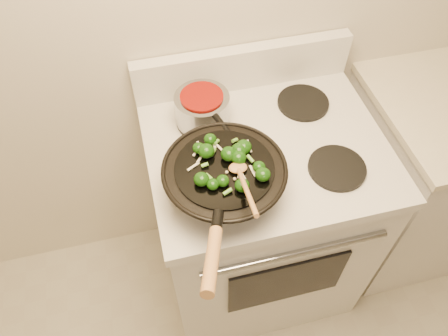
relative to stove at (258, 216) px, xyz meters
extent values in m
cube|color=silver|center=(0.00, 0.00, -0.03)|extent=(0.76, 0.64, 0.88)
cube|color=silver|center=(0.00, 0.00, 0.43)|extent=(0.78, 0.66, 0.04)
cube|color=silver|center=(0.00, 0.30, 0.53)|extent=(0.78, 0.05, 0.16)
cylinder|color=gray|center=(0.00, -0.33, 0.31)|extent=(0.60, 0.02, 0.02)
cube|color=black|center=(0.00, -0.33, 0.08)|extent=(0.42, 0.01, 0.28)
cylinder|color=black|center=(-0.18, -0.15, 0.46)|extent=(0.18, 0.18, 0.01)
cylinder|color=black|center=(0.18, -0.15, 0.46)|extent=(0.18, 0.18, 0.01)
cylinder|color=black|center=(-0.18, 0.15, 0.46)|extent=(0.18, 0.18, 0.01)
cylinder|color=black|center=(0.18, 0.15, 0.46)|extent=(0.18, 0.18, 0.01)
cube|color=silver|center=(0.89, 0.03, -0.03)|extent=(0.86, 0.60, 0.88)
torus|color=black|center=(-0.18, -0.15, 0.56)|extent=(0.35, 0.35, 0.01)
cylinder|color=black|center=(-0.18, -0.15, 0.57)|extent=(0.28, 0.28, 0.01)
cylinder|color=black|center=(-0.24, -0.34, 0.62)|extent=(0.05, 0.07, 0.04)
cylinder|color=#B17C45|center=(-0.28, -0.45, 0.65)|extent=(0.09, 0.19, 0.08)
ellipsoid|color=#113908|center=(-0.14, -0.14, 0.59)|extent=(0.04, 0.04, 0.04)
cylinder|color=#4E7429|center=(-0.12, -0.14, 0.58)|extent=(0.02, 0.02, 0.01)
ellipsoid|color=#113908|center=(-0.23, -0.21, 0.58)|extent=(0.03, 0.03, 0.03)
ellipsoid|color=#113908|center=(-0.22, -0.10, 0.59)|extent=(0.05, 0.05, 0.04)
ellipsoid|color=#113908|center=(-0.15, -0.23, 0.59)|extent=(0.04, 0.04, 0.03)
cylinder|color=#4E7429|center=(-0.14, -0.23, 0.58)|extent=(0.02, 0.02, 0.01)
ellipsoid|color=#113908|center=(-0.20, -0.05, 0.59)|extent=(0.04, 0.04, 0.03)
ellipsoid|color=#113908|center=(-0.14, -0.15, 0.58)|extent=(0.03, 0.03, 0.03)
ellipsoid|color=#113908|center=(-0.13, -0.12, 0.59)|extent=(0.05, 0.05, 0.04)
cylinder|color=#4E7429|center=(-0.12, -0.12, 0.58)|extent=(0.02, 0.02, 0.01)
ellipsoid|color=#113908|center=(-0.24, -0.08, 0.58)|extent=(0.04, 0.04, 0.03)
ellipsoid|color=#113908|center=(-0.09, -0.21, 0.59)|extent=(0.04, 0.04, 0.04)
ellipsoid|color=#113908|center=(-0.16, -0.12, 0.59)|extent=(0.05, 0.05, 0.04)
cylinder|color=#4E7429|center=(-0.15, -0.12, 0.58)|extent=(0.02, 0.01, 0.01)
ellipsoid|color=#113908|center=(-0.25, -0.19, 0.59)|extent=(0.04, 0.04, 0.04)
ellipsoid|color=#113908|center=(-0.11, -0.11, 0.59)|extent=(0.05, 0.05, 0.04)
ellipsoid|color=#113908|center=(-0.20, -0.21, 0.58)|extent=(0.04, 0.04, 0.03)
cylinder|color=#4E7429|center=(-0.19, -0.21, 0.58)|extent=(0.02, 0.02, 0.01)
ellipsoid|color=#113908|center=(-0.09, -0.18, 0.58)|extent=(0.04, 0.04, 0.03)
cube|color=white|center=(-0.19, -0.06, 0.57)|extent=(0.01, 0.04, 0.00)
cube|color=white|center=(-0.17, -0.09, 0.57)|extent=(0.02, 0.05, 0.00)
cube|color=white|center=(-0.09, -0.20, 0.57)|extent=(0.02, 0.03, 0.00)
cube|color=white|center=(-0.14, -0.19, 0.57)|extent=(0.01, 0.04, 0.00)
cube|color=white|center=(-0.24, -0.07, 0.57)|extent=(0.03, 0.04, 0.00)
cube|color=white|center=(-0.23, -0.06, 0.57)|extent=(0.01, 0.03, 0.00)
cube|color=white|center=(-0.12, -0.10, 0.57)|extent=(0.01, 0.03, 0.00)
cube|color=white|center=(-0.11, -0.19, 0.57)|extent=(0.01, 0.04, 0.00)
cube|color=white|center=(-0.23, -0.09, 0.57)|extent=(0.03, 0.04, 0.00)
cube|color=white|center=(-0.24, -0.10, 0.57)|extent=(0.04, 0.04, 0.00)
cube|color=white|center=(-0.14, -0.18, 0.57)|extent=(0.03, 0.04, 0.00)
cube|color=white|center=(-0.09, -0.10, 0.57)|extent=(0.01, 0.05, 0.00)
cube|color=white|center=(-0.26, -0.13, 0.57)|extent=(0.04, 0.03, 0.00)
cylinder|color=#599931|center=(-0.24, -0.19, 0.58)|extent=(0.02, 0.01, 0.01)
cylinder|color=#599931|center=(-0.23, -0.18, 0.58)|extent=(0.02, 0.03, 0.01)
cylinder|color=#599931|center=(-0.10, -0.15, 0.58)|extent=(0.02, 0.02, 0.01)
cylinder|color=#599931|center=(-0.20, -0.10, 0.58)|extent=(0.02, 0.02, 0.01)
cylinder|color=#599931|center=(-0.18, -0.06, 0.58)|extent=(0.01, 0.03, 0.01)
cylinder|color=#599931|center=(-0.23, -0.14, 0.58)|extent=(0.02, 0.02, 0.01)
cylinder|color=#599931|center=(-0.19, -0.24, 0.58)|extent=(0.02, 0.02, 0.01)
cylinder|color=#599931|center=(-0.13, -0.07, 0.58)|extent=(0.03, 0.03, 0.02)
cylinder|color=#599931|center=(-0.08, -0.18, 0.58)|extent=(0.03, 0.02, 0.02)
sphere|color=beige|center=(-0.16, -0.20, 0.57)|extent=(0.01, 0.01, 0.01)
sphere|color=beige|center=(-0.16, -0.23, 0.57)|extent=(0.01, 0.01, 0.01)
sphere|color=beige|center=(-0.17, -0.11, 0.57)|extent=(0.01, 0.01, 0.01)
sphere|color=beige|center=(-0.18, -0.17, 0.57)|extent=(0.01, 0.01, 0.01)
ellipsoid|color=#B17C45|center=(-0.15, -0.17, 0.58)|extent=(0.05, 0.04, 0.01)
cylinder|color=#B17C45|center=(-0.15, -0.28, 0.62)|extent=(0.03, 0.21, 0.09)
cylinder|color=gray|center=(-0.18, 0.15, 0.51)|extent=(0.18, 0.18, 0.10)
cylinder|color=#6F0B05|center=(-0.18, 0.15, 0.57)|extent=(0.14, 0.14, 0.01)
cylinder|color=black|center=(-0.14, 0.01, 0.56)|extent=(0.05, 0.11, 0.02)
camera|label=1|loc=(-0.36, -0.87, 1.52)|focal=35.00mm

